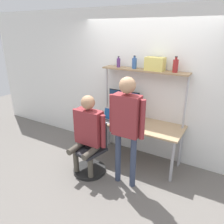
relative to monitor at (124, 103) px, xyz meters
The scene contains 14 objects.
ground_plane 1.21m from the monitor, 55.49° to the right, with size 12.00×12.00×0.00m, color slate.
wall_back 0.52m from the monitor, 29.32° to the left, with size 8.00×0.06×2.70m.
desk 0.54m from the monitor, 24.73° to the right, with size 1.61×0.67×0.76m.
shelf_unit 0.52m from the monitor, ahead, with size 1.53×0.25×1.68m.
monitor is the anchor object (origin of this frame).
laptop 0.40m from the monitor, 110.71° to the right, with size 0.31×0.22×0.22m.
cell_phone 0.50m from the monitor, 65.28° to the right, with size 0.07×0.15×0.01m.
office_chair 1.16m from the monitor, 101.09° to the right, with size 0.56×0.56×0.91m.
person_seated 0.95m from the monitor, 101.14° to the right, with size 0.62×0.47×1.37m.
person_standing 0.99m from the monitor, 60.16° to the right, with size 0.56×0.23×1.73m.
bottle_red 1.16m from the monitor, ahead, with size 0.08×0.08×0.25m.
bottle_blue 0.76m from the monitor, 11.52° to the left, with size 0.08×0.08×0.22m.
bottle_purple 0.74m from the monitor, 165.92° to the left, with size 0.07×0.07×0.19m.
storage_box 0.93m from the monitor, ahead, with size 0.32×0.18×0.22m.
Camera 1 is at (1.42, -2.93, 2.32)m, focal length 35.00 mm.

